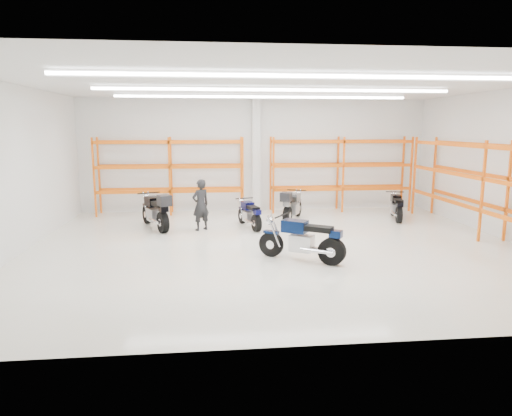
{
  "coord_description": "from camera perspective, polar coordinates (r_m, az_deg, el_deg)",
  "views": [
    {
      "loc": [
        -1.91,
        -12.5,
        3.36
      ],
      "look_at": [
        -0.56,
        0.5,
        1.05
      ],
      "focal_mm": 32.0,
      "sensor_mm": 36.0,
      "label": 1
    }
  ],
  "objects": [
    {
      "name": "motorcycle_main",
      "position": [
        11.63,
        6.11,
        -4.08
      ],
      "size": [
        2.04,
        1.41,
        1.15
      ],
      "color": "black",
      "rests_on": "ground"
    },
    {
      "name": "pallet_racking_back_left",
      "position": [
        18.11,
        -10.67,
        4.87
      ],
      "size": [
        5.67,
        0.87,
        3.0
      ],
      "color": "#FF4706",
      "rests_on": "ground"
    },
    {
      "name": "motorcycle_back_d",
      "position": [
        17.57,
        17.15,
        0.07
      ],
      "size": [
        0.81,
        1.96,
        0.98
      ],
      "color": "black",
      "rests_on": "ground"
    },
    {
      "name": "structural_column",
      "position": [
        18.45,
        0.02,
        6.58
      ],
      "size": [
        0.32,
        0.32,
        4.5
      ],
      "primitive_type": "cube",
      "color": "white",
      "rests_on": "ground"
    },
    {
      "name": "ground",
      "position": [
        13.08,
        2.67,
        -4.86
      ],
      "size": [
        14.0,
        14.0,
        0.0
      ],
      "primitive_type": "plane",
      "color": "silver",
      "rests_on": "ground"
    },
    {
      "name": "standing_man",
      "position": [
        15.1,
        -6.93,
        0.38
      ],
      "size": [
        0.74,
        0.68,
        1.7
      ],
      "primitive_type": "imported",
      "rotation": [
        0.0,
        0.0,
        3.72
      ],
      "color": "black",
      "rests_on": "ground"
    },
    {
      "name": "motorcycle_back_b",
      "position": [
        15.39,
        -0.77,
        -0.87
      ],
      "size": [
        0.78,
        1.91,
        0.96
      ],
      "color": "black",
      "rests_on": "ground"
    },
    {
      "name": "room_shell",
      "position": [
        12.67,
        2.77,
        9.67
      ],
      "size": [
        14.02,
        12.02,
        4.51
      ],
      "color": "white",
      "rests_on": "ground"
    },
    {
      "name": "motorcycle_back_c",
      "position": [
        16.54,
        4.47,
        0.24
      ],
      "size": [
        1.2,
        2.14,
        1.16
      ],
      "color": "black",
      "rests_on": "ground"
    },
    {
      "name": "pallet_racking_side",
      "position": [
        15.13,
        27.82,
        3.01
      ],
      "size": [
        0.87,
        9.07,
        3.0
      ],
      "color": "#FF4706",
      "rests_on": "ground"
    },
    {
      "name": "pallet_racking_back_right",
      "position": [
        18.81,
        10.52,
        5.06
      ],
      "size": [
        5.67,
        0.87,
        3.0
      ],
      "color": "#FF4706",
      "rests_on": "ground"
    },
    {
      "name": "motorcycle_back_a",
      "position": [
        15.52,
        -12.35,
        -0.44
      ],
      "size": [
        1.29,
        2.32,
        1.26
      ],
      "color": "black",
      "rests_on": "ground"
    }
  ]
}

